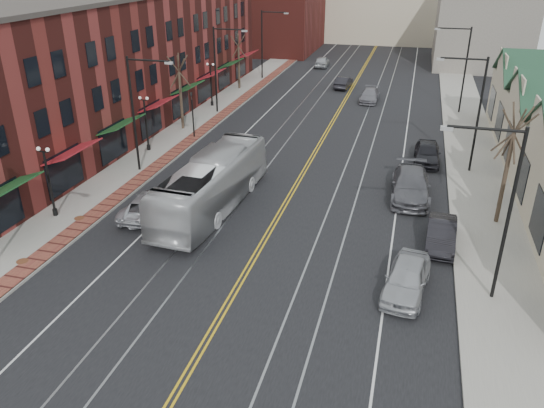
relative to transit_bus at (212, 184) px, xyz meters
The scene contains 31 objects.
ground 12.39m from the transit_bus, 70.38° to the right, with size 160.00×160.00×0.00m, color black.
sidewalk_left 11.65m from the transit_bus, 133.04° to the left, with size 4.00×120.00×0.15m, color gray.
sidewalk_right 18.27m from the transit_bus, 27.62° to the left, with size 4.00×120.00×0.15m, color gray.
building_left 21.78m from the transit_bus, 133.94° to the left, with size 10.00×50.00×11.00m, color maroon.
backdrop_left 59.87m from the transit_bus, 101.49° to the left, with size 14.00×18.00×14.00m, color maroon.
backdrop_mid 73.61m from the transit_bus, 86.79° to the left, with size 22.00×14.00×9.00m, color beige.
backdrop_right 56.88m from the transit_bus, 70.31° to the left, with size 12.00×16.00×11.00m, color slate.
streetlight_l_1 8.88m from the transit_bus, 147.35° to the left, with size 3.33×0.25×8.00m.
streetlight_l_2 21.84m from the transit_bus, 108.71° to the left, with size 3.33×0.25×8.00m.
streetlight_l_3 37.24m from the transit_bus, 100.76° to the left, with size 3.33×0.25×8.00m.
streetlight_r_0 16.50m from the transit_bus, 20.14° to the right, with size 3.33×0.25×8.00m.
streetlight_r_1 18.72m from the transit_bus, 34.52° to the left, with size 3.33×0.25×8.00m.
streetlight_r_2 30.66m from the transit_bus, 60.15° to the left, with size 3.33×0.25×8.00m.
lamppost_l_1 9.40m from the transit_bus, 157.66° to the right, with size 0.84×0.28×4.27m.
lamppost_l_2 12.11m from the transit_bus, 135.81° to the left, with size 0.84×0.28×4.27m.
lamppost_l_3 24.06m from the transit_bus, 111.14° to the left, with size 0.84×0.28×4.27m.
tree_left_near 16.79m from the transit_bus, 120.13° to the left, with size 1.78×1.37×6.48m.
tree_left_far 31.61m from the transit_bus, 105.39° to the left, with size 1.66×1.28×6.02m.
tree_right_mid 16.93m from the transit_bus, ahead, with size 1.90×1.46×6.93m.
manhole_mid 11.21m from the transit_bus, 129.57° to the right, with size 0.60×0.60×0.02m, color #592D19.
manhole_far 8.07m from the transit_bus, 153.26° to the right, with size 0.60×0.60×0.02m, color #592D19.
traffic_signal 14.04m from the transit_bus, 117.51° to the left, with size 0.18×0.15×3.80m.
transit_bus is the anchor object (origin of this frame).
parked_suv 3.99m from the transit_bus, 150.89° to the right, with size 2.24×4.85×1.35m, color silver.
parked_car_a 13.29m from the transit_bus, 27.15° to the right, with size 1.83×4.55×1.55m, color #AFB1B6.
parked_car_b 13.50m from the transit_bus, ahead, with size 1.48×4.24×1.40m, color black.
parked_car_c 12.64m from the transit_bus, 22.82° to the left, with size 2.40×5.92×1.72m, color #5B5A61.
parked_car_d 17.17m from the transit_bus, 42.62° to the left, with size 1.86×4.62×1.57m, color black.
distant_car_left 34.29m from the transit_bus, 84.77° to the left, with size 1.43×4.11×1.36m, color black.
distant_car_right 29.58m from the transit_bus, 76.96° to the left, with size 1.84×4.53×1.31m, color slate.
distant_car_far 46.03m from the transit_bus, 91.92° to the left, with size 1.73×4.30×1.46m, color #B7BABE.
Camera 1 is at (7.05, -15.91, 14.32)m, focal length 35.00 mm.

